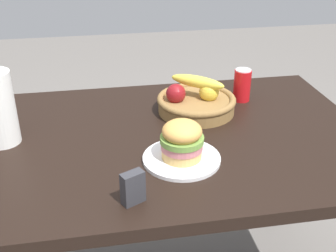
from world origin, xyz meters
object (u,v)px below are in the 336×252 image
soda_can (242,85)px  napkin_holder (133,188)px  plate (182,159)px  fruit_basket (196,101)px  sandwich (182,140)px

soda_can → napkin_holder: bearing=-130.1°
plate → fruit_basket: fruit_basket is taller
soda_can → sandwich: bearing=-128.9°
soda_can → plate: bearing=-128.9°
soda_can → fruit_basket: (-0.20, -0.07, -0.02)m
fruit_basket → plate: bearing=-110.3°
sandwich → fruit_basket: fruit_basket is taller
plate → soda_can: 0.51m
fruit_basket → sandwich: bearing=-110.3°
sandwich → soda_can: (0.32, 0.40, -0.01)m
sandwich → fruit_basket: bearing=69.7°
sandwich → napkin_holder: 0.24m
plate → fruit_basket: bearing=69.7°
plate → soda_can: size_ratio=1.87×
plate → sandwich: 0.07m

